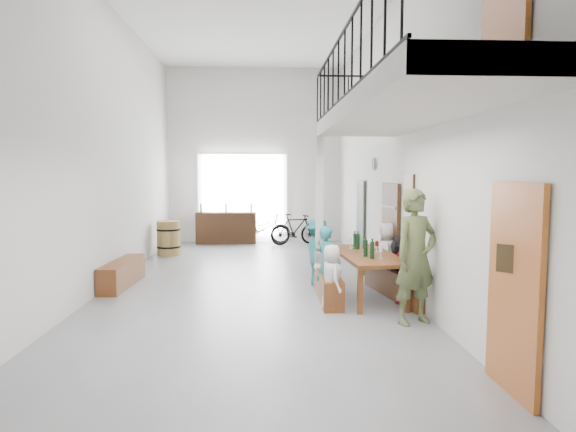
{
  "coord_description": "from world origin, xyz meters",
  "views": [
    {
      "loc": [
        0.24,
        -9.41,
        2.18
      ],
      "look_at": [
        0.71,
        -0.5,
        1.39
      ],
      "focal_mm": 30.0,
      "sensor_mm": 36.0,
      "label": 1
    }
  ],
  "objects": [
    {
      "name": "bicycle_far",
      "position": [
        1.24,
        5.22,
        0.48
      ],
      "size": [
        1.66,
        0.86,
        0.96
      ],
      "primitive_type": "imported",
      "rotation": [
        0.0,
        0.0,
        1.84
      ],
      "color": "black",
      "rests_on": "ground"
    },
    {
      "name": "host_standing",
      "position": [
        2.45,
        -2.64,
        0.98
      ],
      "size": [
        0.84,
        0.72,
        1.97
      ],
      "primitive_type": "imported",
      "rotation": [
        0.0,
        0.0,
        0.41
      ],
      "color": "#4E5831",
      "rests_on": "ground"
    },
    {
      "name": "bench_wall",
      "position": [
        2.57,
        -1.18,
        0.25
      ],
      "size": [
        0.65,
        2.17,
        0.5
      ],
      "primitive_type": "cube",
      "rotation": [
        0.0,
        0.0,
        0.17
      ],
      "color": "brown",
      "rests_on": "ground"
    },
    {
      "name": "tableware",
      "position": [
        2.03,
        -1.09,
        0.93
      ],
      "size": [
        0.46,
        1.17,
        0.35
      ],
      "color": "black",
      "rests_on": "tasting_table"
    },
    {
      "name": "serving_counter",
      "position": [
        -0.91,
        5.65,
        0.49
      ],
      "size": [
        1.86,
        0.55,
        0.98
      ],
      "primitive_type": "cube",
      "rotation": [
        0.0,
        0.0,
        -0.02
      ],
      "color": "#3A1F0F",
      "rests_on": "ground"
    },
    {
      "name": "guest_left_b",
      "position": [
        1.34,
        -1.27,
        0.64
      ],
      "size": [
        0.46,
        0.55,
        1.29
      ],
      "primitive_type": "imported",
      "rotation": [
        0.0,
        0.0,
        1.94
      ],
      "color": "#25777C",
      "rests_on": "ground"
    },
    {
      "name": "guest_right_a",
      "position": [
        2.61,
        -1.64,
        0.59
      ],
      "size": [
        0.51,
        0.74,
        1.17
      ],
      "primitive_type": "imported",
      "rotation": [
        0.0,
        0.0,
        -1.21
      ],
      "color": "maroon",
      "rests_on": "ground"
    },
    {
      "name": "guest_right_b",
      "position": [
        2.63,
        -1.16,
        0.55
      ],
      "size": [
        0.7,
        1.06,
        1.1
      ],
      "primitive_type": "imported",
      "rotation": [
        0.0,
        0.0,
        -1.98
      ],
      "color": "black",
      "rests_on": "ground"
    },
    {
      "name": "right_wall_decor",
      "position": [
        2.7,
        -1.87,
        1.74
      ],
      "size": [
        0.07,
        8.28,
        5.07
      ],
      "color": "#A35526",
      "rests_on": "ground"
    },
    {
      "name": "floor",
      "position": [
        0.0,
        0.0,
        0.0
      ],
      "size": [
        12.0,
        12.0,
        0.0
      ],
      "primitive_type": "plane",
      "color": "slate",
      "rests_on": "ground"
    },
    {
      "name": "counter_bottles",
      "position": [
        -0.91,
        5.63,
        1.12
      ],
      "size": [
        1.62,
        0.13,
        0.28
      ],
      "color": "black",
      "rests_on": "serving_counter"
    },
    {
      "name": "guest_left_a",
      "position": [
        1.33,
        -1.91,
        0.53
      ],
      "size": [
        0.42,
        0.57,
        1.06
      ],
      "primitive_type": "imported",
      "rotation": [
        0.0,
        0.0,
        1.73
      ],
      "color": "silver",
      "rests_on": "ground"
    },
    {
      "name": "side_bench",
      "position": [
        -2.5,
        -0.04,
        0.25
      ],
      "size": [
        0.47,
        1.77,
        0.49
      ],
      "primitive_type": "cube",
      "rotation": [
        0.0,
        0.0,
        -0.05
      ],
      "color": "brown",
      "rests_on": "ground"
    },
    {
      "name": "bicycle_near",
      "position": [
        0.21,
        5.59,
        0.47
      ],
      "size": [
        1.81,
        0.74,
        0.93
      ],
      "primitive_type": "imported",
      "rotation": [
        0.0,
        0.0,
        1.64
      ],
      "color": "black",
      "rests_on": "ground"
    },
    {
      "name": "balcony",
      "position": [
        1.98,
        -3.13,
        2.96
      ],
      "size": [
        1.52,
        5.62,
        4.0
      ],
      "color": "silver",
      "rests_on": "ground"
    },
    {
      "name": "gateway_portal",
      "position": [
        -0.4,
        5.94,
        1.4
      ],
      "size": [
        2.8,
        0.08,
        2.8
      ],
      "primitive_type": "cube",
      "color": "white",
      "rests_on": "ground"
    },
    {
      "name": "oak_barrel",
      "position": [
        -2.29,
        3.52,
        0.46
      ],
      "size": [
        0.63,
        0.63,
        0.93
      ],
      "color": "olive",
      "rests_on": "ground"
    },
    {
      "name": "tasting_table",
      "position": [
        2.06,
        -1.18,
        0.71
      ],
      "size": [
        1.06,
        2.29,
        0.79
      ],
      "rotation": [
        0.0,
        0.0,
        0.07
      ],
      "color": "brown",
      "rests_on": "ground"
    },
    {
      "name": "potted_plant",
      "position": [
        2.45,
        0.75,
        0.23
      ],
      "size": [
        0.48,
        0.44,
        0.47
      ],
      "primitive_type": "imported",
      "rotation": [
        0.0,
        0.0,
        0.19
      ],
      "color": "#21511D",
      "rests_on": "ground"
    },
    {
      "name": "bench_inner",
      "position": [
        1.37,
        -1.08,
        0.24
      ],
      "size": [
        0.37,
        2.06,
        0.47
      ],
      "primitive_type": "cube",
      "rotation": [
        0.0,
        0.0,
        -0.02
      ],
      "color": "brown",
      "rests_on": "ground"
    },
    {
      "name": "guest_left_d",
      "position": [
        1.29,
        -0.27,
        0.66
      ],
      "size": [
        0.64,
        0.93,
        1.33
      ],
      "primitive_type": "imported",
      "rotation": [
        0.0,
        0.0,
        1.75
      ],
      "color": "#25777C",
      "rests_on": "ground"
    },
    {
      "name": "guest_right_c",
      "position": [
        2.61,
        -0.47,
        0.63
      ],
      "size": [
        0.54,
        0.7,
        1.26
      ],
      "primitive_type": "imported",
      "rotation": [
        0.0,
        0.0,
        -1.83
      ],
      "color": "silver",
      "rests_on": "ground"
    },
    {
      "name": "room_walls",
      "position": [
        0.0,
        0.0,
        3.55
      ],
      "size": [
        12.0,
        12.0,
        12.0
      ],
      "color": "silver",
      "rests_on": "ground"
    },
    {
      "name": "guest_left_c",
      "position": [
        1.36,
        -0.7,
        0.52
      ],
      "size": [
        0.46,
        0.56,
        1.05
      ],
      "primitive_type": "imported",
      "rotation": [
        0.0,
        0.0,
        1.71
      ],
      "color": "silver",
      "rests_on": "ground"
    }
  ]
}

